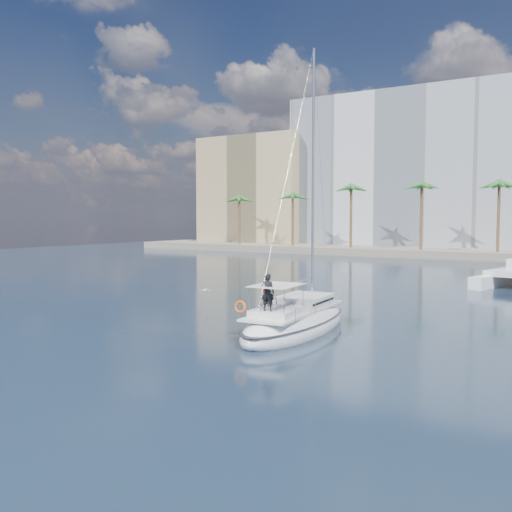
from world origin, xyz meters
The scene contains 8 objects.
ground centered at (0.00, 0.00, 0.00)m, with size 160.00×160.00×0.00m, color black.
quay centered at (0.00, 61.00, 0.60)m, with size 120.00×14.00×1.20m, color gray.
building_modern centered at (-12.00, 73.00, 14.00)m, with size 42.00×16.00×28.00m, color silver.
building_tan_left centered at (-42.00, 69.00, 11.00)m, with size 22.00×14.00×22.00m, color tan.
palm_left centered at (-34.00, 57.00, 10.28)m, with size 3.60×3.60×12.30m.
palm_centre centered at (0.00, 57.00, 10.28)m, with size 3.60×3.60×12.30m.
main_sloop centered at (4.78, -2.64, 0.52)m, with size 4.44×11.43×16.59m.
seagull centered at (-5.40, 2.59, 0.99)m, with size 1.12×0.48×0.21m.
Camera 1 is at (19.40, -29.87, 6.31)m, focal length 40.00 mm.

